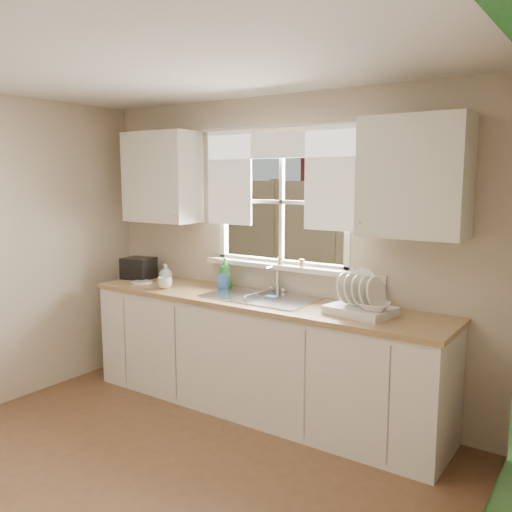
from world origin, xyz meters
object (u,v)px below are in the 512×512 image
Objects in this scene: soap_bottle_a at (225,273)px; cup at (165,283)px; dish_rack at (361,303)px; black_appliance at (139,268)px.

cup is (-0.40, -0.32, -0.08)m from soap_bottle_a.
soap_bottle_a is (-1.33, 0.18, 0.05)m from dish_rack.
cup is 0.57m from black_appliance.
cup is (-1.73, -0.14, -0.03)m from dish_rack.
dish_rack is 1.78× the size of soap_bottle_a.
dish_rack is at bearing 21.07° from cup.
dish_rack is at bearing -22.90° from soap_bottle_a.
soap_bottle_a is at bearing 172.20° from dish_rack.
dish_rack is 3.79× the size of cup.
black_appliance is (-0.53, 0.20, 0.05)m from cup.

